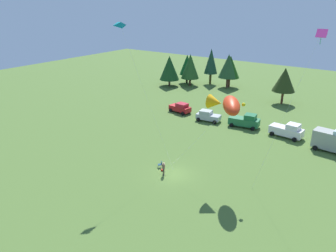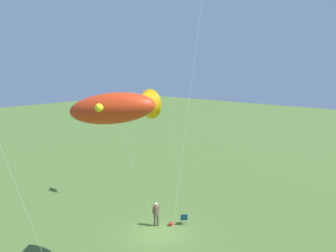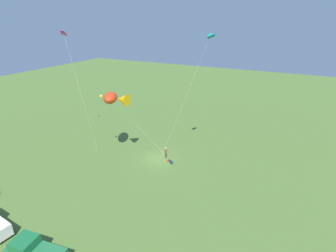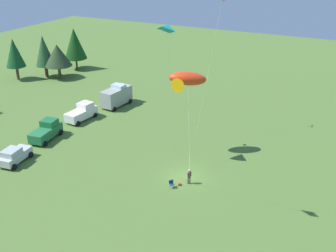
{
  "view_description": "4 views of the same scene",
  "coord_description": "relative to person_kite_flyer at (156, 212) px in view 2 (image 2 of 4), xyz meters",
  "views": [
    {
      "loc": [
        20.01,
        -29.24,
        20.01
      ],
      "look_at": [
        -0.57,
        -0.29,
        6.33
      ],
      "focal_mm": 35.0,
      "sensor_mm": 36.0,
      "label": 1
    },
    {
      "loc": [
        18.57,
        17.22,
        11.59
      ],
      "look_at": [
        0.72,
        1.64,
        7.7
      ],
      "focal_mm": 42.0,
      "sensor_mm": 36.0,
      "label": 2
    },
    {
      "loc": [
        -16.62,
        29.68,
        19.29
      ],
      "look_at": [
        -2.05,
        0.87,
        6.02
      ],
      "focal_mm": 28.0,
      "sensor_mm": 36.0,
      "label": 3
    },
    {
      "loc": [
        -33.7,
        -14.7,
        23.31
      ],
      "look_at": [
        -2.3,
        0.93,
        7.04
      ],
      "focal_mm": 42.0,
      "sensor_mm": 36.0,
      "label": 4
    }
  ],
  "objects": [
    {
      "name": "folding_chair",
      "position": [
        -1.47,
        1.36,
        -0.53
      ],
      "size": [
        0.68,
        0.68,
        0.82
      ],
      "rotation": [
        0.0,
        0.0,
        3.95
      ],
      "color": "navy",
      "rests_on": "ground"
    },
    {
      "name": "backpack_on_grass",
      "position": [
        -0.73,
        0.76,
        -0.91
      ],
      "size": [
        0.36,
        0.29,
        0.22
      ],
      "primitive_type": "cube",
      "rotation": [
        0.0,
        0.0,
        3.38
      ],
      "color": "red",
      "rests_on": "ground"
    },
    {
      "name": "person_kite_flyer",
      "position": [
        0.0,
        0.0,
        0.0
      ],
      "size": [
        0.51,
        0.47,
        1.74
      ],
      "rotation": [
        0.0,
        0.0,
        4.12
      ],
      "color": "#493C33",
      "rests_on": "ground"
    },
    {
      "name": "kite_large_fish",
      "position": [
        6.27,
        3.35,
        8.29
      ],
      "size": [
        8.9,
        5.97,
        10.31
      ],
      "color": "red",
      "rests_on": "ground"
    },
    {
      "name": "ground_plane",
      "position": [
        0.84,
        0.84,
        -1.02
      ],
      "size": [
        160.0,
        160.0,
        0.0
      ],
      "primitive_type": "plane",
      "color": "#4D6C2E"
    }
  ]
}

